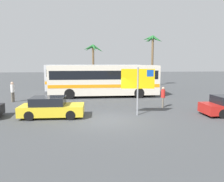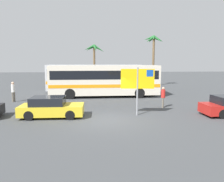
{
  "view_description": "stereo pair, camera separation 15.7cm",
  "coord_description": "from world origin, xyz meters",
  "px_view_note": "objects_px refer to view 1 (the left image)",
  "views": [
    {
      "loc": [
        -0.92,
        -13.09,
        3.61
      ],
      "look_at": [
        0.63,
        3.73,
        1.3
      ],
      "focal_mm": 35.26,
      "sensor_mm": 36.0,
      "label": 1
    },
    {
      "loc": [
        -0.77,
        -13.1,
        3.61
      ],
      "look_at": [
        0.63,
        3.73,
        1.3
      ],
      "focal_mm": 35.26,
      "sensor_mm": 36.0,
      "label": 2
    }
  ],
  "objects_px": {
    "bus_rear_coach": "(94,77)",
    "car_yellow": "(51,108)",
    "ferry_sign": "(139,81)",
    "pedestrian_by_bus": "(163,95)",
    "pedestrian_crossing_lot": "(13,90)",
    "bus_front_coach": "(104,79)"
  },
  "relations": [
    {
      "from": "pedestrian_crossing_lot",
      "to": "pedestrian_by_bus",
      "type": "bearing_deg",
      "value": 20.21
    },
    {
      "from": "bus_front_coach",
      "to": "ferry_sign",
      "type": "xyz_separation_m",
      "value": [
        1.82,
        -7.92,
        0.54
      ]
    },
    {
      "from": "bus_rear_coach",
      "to": "pedestrian_crossing_lot",
      "type": "height_order",
      "value": "bus_rear_coach"
    },
    {
      "from": "ferry_sign",
      "to": "pedestrian_crossing_lot",
      "type": "bearing_deg",
      "value": 156.91
    },
    {
      "from": "bus_front_coach",
      "to": "car_yellow",
      "type": "distance_m",
      "value": 8.9
    },
    {
      "from": "bus_front_coach",
      "to": "pedestrian_by_bus",
      "type": "bearing_deg",
      "value": -52.97
    },
    {
      "from": "ferry_sign",
      "to": "car_yellow",
      "type": "height_order",
      "value": "ferry_sign"
    },
    {
      "from": "bus_rear_coach",
      "to": "ferry_sign",
      "type": "bearing_deg",
      "value": -76.36
    },
    {
      "from": "bus_front_coach",
      "to": "car_yellow",
      "type": "height_order",
      "value": "bus_front_coach"
    },
    {
      "from": "car_yellow",
      "to": "pedestrian_by_bus",
      "type": "xyz_separation_m",
      "value": [
        8.14,
        2.28,
        0.31
      ]
    },
    {
      "from": "bus_rear_coach",
      "to": "ferry_sign",
      "type": "relative_size",
      "value": 3.4
    },
    {
      "from": "pedestrian_by_bus",
      "to": "car_yellow",
      "type": "bearing_deg",
      "value": -145.11
    },
    {
      "from": "pedestrian_crossing_lot",
      "to": "pedestrian_by_bus",
      "type": "height_order",
      "value": "pedestrian_crossing_lot"
    },
    {
      "from": "bus_rear_coach",
      "to": "car_yellow",
      "type": "distance_m",
      "value": 12.09
    },
    {
      "from": "car_yellow",
      "to": "pedestrian_by_bus",
      "type": "relative_size",
      "value": 2.51
    },
    {
      "from": "ferry_sign",
      "to": "pedestrian_by_bus",
      "type": "xyz_separation_m",
      "value": [
        2.44,
        2.26,
        -1.38
      ]
    },
    {
      "from": "bus_rear_coach",
      "to": "pedestrian_by_bus",
      "type": "xyz_separation_m",
      "value": [
        5.28,
        -9.42,
        -0.83
      ]
    },
    {
      "from": "bus_front_coach",
      "to": "ferry_sign",
      "type": "distance_m",
      "value": 8.14
    },
    {
      "from": "pedestrian_crossing_lot",
      "to": "pedestrian_by_bus",
      "type": "distance_m",
      "value": 12.98
    },
    {
      "from": "bus_rear_coach",
      "to": "pedestrian_by_bus",
      "type": "relative_size",
      "value": 6.71
    },
    {
      "from": "ferry_sign",
      "to": "pedestrian_by_bus",
      "type": "relative_size",
      "value": 1.98
    },
    {
      "from": "car_yellow",
      "to": "bus_rear_coach",
      "type": "bearing_deg",
      "value": 77.3
    }
  ]
}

